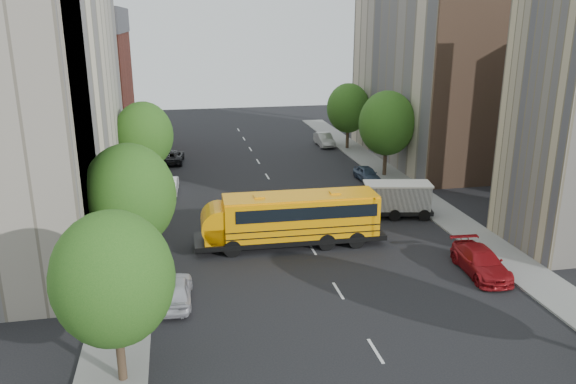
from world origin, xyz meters
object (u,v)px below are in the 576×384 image
object	(u,v)px
street_tree_2	(144,135)
parked_car_1	(169,184)
street_tree_1	(130,196)
street_tree_4	(387,123)
street_tree_5	(348,108)
street_tree_0	(113,279)
parked_car_4	(367,174)
school_bus	(288,217)
safari_truck	(391,199)
parked_car_5	(324,139)
parked_car_2	(172,156)
parked_car_3	(481,262)
parked_car_0	(175,290)

from	to	relation	value
street_tree_2	parked_car_1	distance (m)	4.71
street_tree_1	street_tree_4	bearing A→B (deg)	39.29
street_tree_1	street_tree_5	bearing A→B (deg)	53.75
street_tree_1	parked_car_1	bearing A→B (deg)	83.70
street_tree_0	parked_car_4	distance (m)	33.50
street_tree_1	parked_car_4	size ratio (longest dim) A/B	2.04
school_bus	parked_car_4	size ratio (longest dim) A/B	3.25
street_tree_0	street_tree_4	world-z (taller)	street_tree_4
safari_truck	parked_car_1	world-z (taller)	safari_truck
street_tree_5	street_tree_2	bearing A→B (deg)	-151.39
parked_car_4	safari_truck	bearing A→B (deg)	-101.59
street_tree_1	school_bus	distance (m)	10.48
street_tree_2	parked_car_5	bearing A→B (deg)	35.37
street_tree_2	street_tree_4	size ratio (longest dim) A/B	0.95
street_tree_1	parked_car_2	bearing A→B (deg)	85.39
street_tree_2	parked_car_3	distance (m)	29.52
parked_car_3	parked_car_4	bearing A→B (deg)	93.99
street_tree_5	school_bus	distance (m)	29.86
street_tree_1	parked_car_2	world-z (taller)	street_tree_1
parked_car_2	parked_car_0	bearing A→B (deg)	94.84
street_tree_1	parked_car_5	world-z (taller)	street_tree_1
street_tree_0	school_bus	bearing A→B (deg)	53.53
street_tree_4	parked_car_2	distance (m)	22.31
street_tree_0	parked_car_0	distance (m)	7.81
parked_car_3	parked_car_4	xyz separation A→B (m)	(0.00, 20.25, -0.09)
school_bus	parked_car_0	distance (m)	9.97
street_tree_2	school_bus	bearing A→B (deg)	-57.44
street_tree_1	parked_car_4	xyz separation A→B (m)	(19.80, 16.73, -4.29)
street_tree_4	street_tree_2	bearing A→B (deg)	180.00
street_tree_2	street_tree_5	world-z (taller)	street_tree_2
street_tree_5	school_bus	bearing A→B (deg)	-114.66
street_tree_2	parked_car_0	size ratio (longest dim) A/B	1.79
parked_car_2	parked_car_1	bearing A→B (deg)	92.87
street_tree_2	parked_car_4	world-z (taller)	street_tree_2
street_tree_5	parked_car_5	xyz separation A→B (m)	(-2.20, 2.05, -3.94)
street_tree_2	parked_car_1	xyz separation A→B (m)	(1.83, -1.41, -4.10)
street_tree_0	parked_car_5	bearing A→B (deg)	64.79
street_tree_0	street_tree_2	xyz separation A→B (m)	(0.00, 28.00, 0.19)
street_tree_4	parked_car_3	distance (m)	22.05
parked_car_0	parked_car_2	size ratio (longest dim) A/B	0.91
school_bus	parked_car_0	xyz separation A→B (m)	(-7.39, -6.58, -1.24)
street_tree_5	parked_car_2	size ratio (longest dim) A/B	1.59
street_tree_2	parked_car_1	world-z (taller)	street_tree_2
street_tree_0	street_tree_1	bearing A→B (deg)	90.00
street_tree_5	parked_car_3	bearing A→B (deg)	-93.76
street_tree_4	school_bus	size ratio (longest dim) A/B	0.64
street_tree_2	street_tree_5	xyz separation A→B (m)	(22.00, 12.00, -0.12)
street_tree_4	parked_car_5	size ratio (longest dim) A/B	1.75
safari_truck	parked_car_2	bearing A→B (deg)	139.50
parked_car_2	street_tree_2	bearing A→B (deg)	81.52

